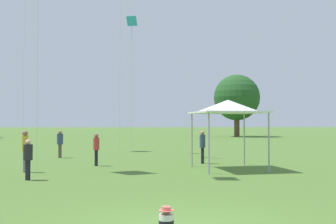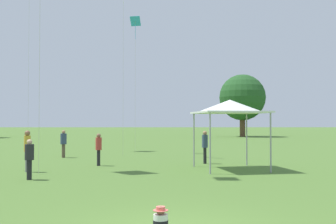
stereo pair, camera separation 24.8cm
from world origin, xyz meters
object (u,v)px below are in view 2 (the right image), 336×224
object	(u,v)px
canopy_tent	(230,107)
kite_0	(135,28)
seated_toddler	(161,223)
person_standing_7	(205,144)
distant_tree_1	(242,98)
person_standing_4	(27,146)
person_standing_3	(99,146)
person_standing_6	(29,156)
person_standing_5	(64,141)

from	to	relation	value
canopy_tent	kite_0	distance (m)	12.56
canopy_tent	seated_toddler	bearing A→B (deg)	-106.58
seated_toddler	person_standing_7	xyz separation A→B (m)	(2.21, 12.96, 0.81)
seated_toddler	canopy_tent	distance (m)	11.24
distant_tree_1	kite_0	bearing A→B (deg)	-114.44
seated_toddler	canopy_tent	bearing A→B (deg)	78.69
person_standing_4	person_standing_7	size ratio (longest dim) A/B	1.06
person_standing_3	canopy_tent	world-z (taller)	canopy_tent
canopy_tent	person_standing_7	bearing A→B (deg)	109.93
person_standing_7	canopy_tent	xyz separation A→B (m)	(0.90, -2.49, 1.84)
person_standing_4	person_standing_7	distance (m)	8.81
seated_toddler	person_standing_7	world-z (taller)	person_standing_7
person_standing_3	person_standing_6	size ratio (longest dim) A/B	1.05
person_standing_6	person_standing_5	bearing A→B (deg)	-34.27
person_standing_5	distant_tree_1	world-z (taller)	distant_tree_1
person_standing_6	distant_tree_1	xyz separation A→B (m)	(16.73, 42.97, 4.88)
seated_toddler	person_standing_5	distance (m)	17.62
canopy_tent	distant_tree_1	xyz separation A→B (m)	(8.56, 39.82, 2.90)
seated_toddler	person_standing_5	xyz separation A→B (m)	(-6.11, 16.51, 0.76)
person_standing_4	person_standing_5	size ratio (longest dim) A/B	1.08
person_standing_6	canopy_tent	world-z (taller)	canopy_tent
person_standing_7	person_standing_3	bearing A→B (deg)	-77.56
person_standing_5	seated_toddler	bearing A→B (deg)	-112.63
person_standing_6	canopy_tent	size ratio (longest dim) A/B	0.44
person_standing_6	kite_0	size ratio (longest dim) A/B	0.16
kite_0	distant_tree_1	xyz separation A→B (m)	(13.66, 30.06, -3.14)
seated_toddler	person_standing_3	xyz separation A→B (m)	(-3.21, 12.04, 0.74)
person_standing_5	kite_0	size ratio (longest dim) A/B	0.17
person_standing_7	distant_tree_1	size ratio (longest dim) A/B	0.19
person_standing_3	person_standing_4	distance (m)	3.65
person_standing_5	kite_0	bearing A→B (deg)	-0.92
person_standing_6	kite_0	xyz separation A→B (m)	(3.06, 12.91, 8.02)
person_standing_6	seated_toddler	bearing A→B (deg)	173.80
person_standing_7	distant_tree_1	world-z (taller)	distant_tree_1
seated_toddler	distant_tree_1	xyz separation A→B (m)	(11.68, 50.28, 5.55)
person_standing_7	canopy_tent	size ratio (longest dim) A/B	0.49
person_standing_5	distant_tree_1	distance (m)	38.47
person_standing_4	person_standing_5	world-z (taller)	person_standing_4
person_standing_4	person_standing_6	world-z (taller)	person_standing_4
person_standing_4	person_standing_5	xyz separation A→B (m)	(-0.18, 6.89, -0.13)
person_standing_7	kite_0	distance (m)	11.51
person_standing_4	person_standing_3	bearing A→B (deg)	3.03
seated_toddler	person_standing_3	size ratio (longest dim) A/B	0.35
seated_toddler	distant_tree_1	size ratio (longest dim) A/B	0.06
distant_tree_1	person_standing_4	bearing A→B (deg)	-113.41
person_standing_3	person_standing_7	size ratio (longest dim) A/B	0.94
person_standing_6	person_standing_7	distance (m)	9.20
person_standing_4	person_standing_6	size ratio (longest dim) A/B	1.19
seated_toddler	distant_tree_1	distance (m)	51.92
person_standing_5	canopy_tent	distance (m)	11.19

